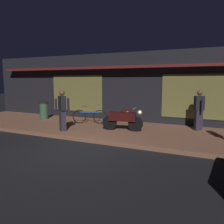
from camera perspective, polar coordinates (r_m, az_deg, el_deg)
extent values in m
plane|color=black|center=(7.43, -9.42, -9.48)|extent=(60.00, 60.00, 0.00)
cube|color=brown|center=(9.94, 0.45, -4.51)|extent=(18.00, 4.00, 0.15)
cube|color=black|center=(12.89, 6.83, 5.99)|extent=(18.00, 2.80, 3.60)
cube|color=brown|center=(13.04, -8.75, 4.65)|extent=(3.20, 0.04, 2.00)
cube|color=brown|center=(10.86, 20.62, 3.63)|extent=(3.20, 0.04, 2.00)
cube|color=#591919|center=(11.34, 4.23, 11.09)|extent=(16.20, 0.50, 0.12)
cylinder|color=black|center=(9.61, -0.61, -2.66)|extent=(0.61, 0.21, 0.60)
cylinder|color=black|center=(9.35, 5.85, -3.00)|extent=(0.61, 0.21, 0.60)
cube|color=black|center=(9.42, 2.58, -1.16)|extent=(1.13, 0.44, 0.36)
ellipsoid|color=black|center=(9.35, 3.48, 0.01)|extent=(0.47, 0.30, 0.20)
sphere|color=#F9EDB7|center=(9.24, 6.92, -0.12)|extent=(0.18, 0.18, 0.18)
cylinder|color=gray|center=(9.25, 5.72, 0.97)|extent=(0.11, 0.55, 0.03)
torus|color=black|center=(11.17, -8.13, -1.11)|extent=(0.63, 0.27, 0.66)
torus|color=black|center=(10.99, -3.04, -1.19)|extent=(0.63, 0.27, 0.66)
cube|color=#1E478C|center=(11.04, -5.62, -0.02)|extent=(0.86, 0.35, 0.06)
cube|color=brown|center=(11.05, -6.92, 1.38)|extent=(0.22, 0.14, 0.06)
cylinder|color=#1E478C|center=(10.93, -3.48, 1.77)|extent=(0.17, 0.40, 0.02)
cube|color=#28232D|center=(9.61, -12.17, -2.08)|extent=(0.34, 0.32, 0.85)
cube|color=black|center=(9.51, -12.29, 2.16)|extent=(0.44, 0.39, 0.58)
sphere|color=brown|center=(9.48, -12.37, 4.69)|extent=(0.22, 0.22, 0.22)
cylinder|color=black|center=(9.61, -10.82, 1.84)|extent=(0.12, 0.12, 0.52)
cylinder|color=black|center=(9.44, -13.77, 1.65)|extent=(0.12, 0.12, 0.52)
cube|color=#28232D|center=(10.11, 20.69, -1.92)|extent=(0.34, 0.32, 0.85)
cube|color=black|center=(10.02, 20.89, 2.11)|extent=(0.44, 0.39, 0.58)
sphere|color=brown|center=(10.00, 21.00, 4.51)|extent=(0.22, 0.22, 0.22)
cylinder|color=black|center=(10.26, 20.21, 1.87)|extent=(0.12, 0.12, 0.52)
cylinder|color=black|center=(9.80, 21.55, 1.55)|extent=(0.12, 0.12, 0.52)
cylinder|color=#2D4C33|center=(12.88, -16.57, 0.25)|extent=(0.44, 0.44, 0.85)
cylinder|color=black|center=(12.83, -16.65, 2.31)|extent=(0.48, 0.48, 0.08)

